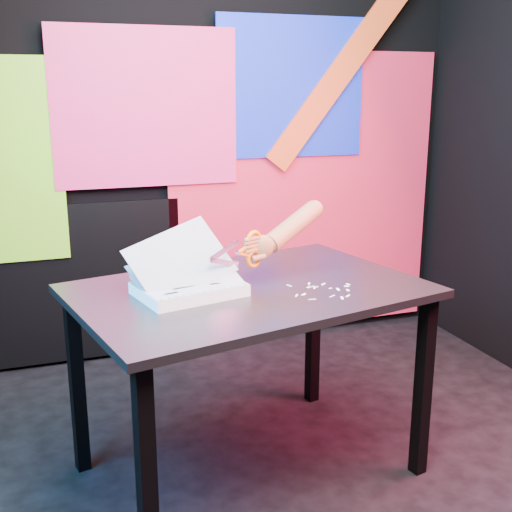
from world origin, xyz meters
name	(u,v)px	position (x,y,z in m)	size (l,w,h in m)	color
room	(305,121)	(0.00, 0.00, 1.35)	(3.01, 3.01, 2.71)	black
backdrop	(206,182)	(0.06, 1.46, 0.96)	(2.88, 0.05, 2.08)	red
work_table	(249,310)	(-0.12, 0.21, 0.66)	(1.37, 1.06, 0.75)	black
printout_stack	(189,287)	(-0.35, 0.20, 0.78)	(0.42, 0.33, 0.27)	silver
scissors	(250,250)	(-0.10, 0.26, 0.88)	(0.23, 0.12, 0.14)	#9BA3C0
hand_forearm	(288,229)	(0.09, 0.34, 0.92)	(0.38, 0.21, 0.19)	#A0663F
paper_clippings	(324,290)	(0.12, 0.09, 0.75)	(0.25, 0.22, 0.00)	white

